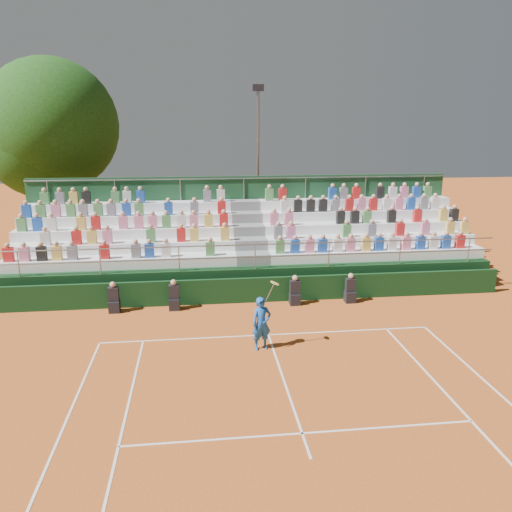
{
  "coord_description": "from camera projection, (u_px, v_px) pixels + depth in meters",
  "views": [
    {
      "loc": [
        -2.22,
        -15.24,
        6.9
      ],
      "look_at": [
        0.0,
        3.5,
        1.8
      ],
      "focal_mm": 35.0,
      "sensor_mm": 36.0,
      "label": 1
    }
  ],
  "objects": [
    {
      "name": "floodlight_mast",
      "position": [
        258.0,
        156.0,
        27.38
      ],
      "size": [
        0.6,
        0.25,
        8.81
      ],
      "color": "gray",
      "rests_on": "ground"
    },
    {
      "name": "courtside_wall",
      "position": [
        257.0,
        290.0,
        19.61
      ],
      "size": [
        20.0,
        0.15,
        1.0
      ],
      "primitive_type": "cube",
      "color": "black",
      "rests_on": "ground"
    },
    {
      "name": "tennis_player",
      "position": [
        262.0,
        323.0,
        15.45
      ],
      "size": [
        0.88,
        0.55,
        2.22
      ],
      "color": "#1652AC",
      "rests_on": "ground"
    },
    {
      "name": "grandstand",
      "position": [
        248.0,
        254.0,
        22.55
      ],
      "size": [
        20.0,
        5.2,
        4.4
      ],
      "color": "black",
      "rests_on": "ground"
    },
    {
      "name": "line_officials",
      "position": [
        235.0,
        295.0,
        19.08
      ],
      "size": [
        9.47,
        0.4,
        1.19
      ],
      "color": "black",
      "rests_on": "ground"
    },
    {
      "name": "ground",
      "position": [
        268.0,
        335.0,
        16.67
      ],
      "size": [
        90.0,
        90.0,
        0.0
      ],
      "primitive_type": "plane",
      "color": "#C15920",
      "rests_on": "ground"
    },
    {
      "name": "tree_east",
      "position": [
        52.0,
        126.0,
        26.6
      ],
      "size": [
        7.01,
        7.01,
        10.21
      ],
      "color": "#3A2815",
      "rests_on": "ground"
    },
    {
      "name": "tree_west",
      "position": [
        44.0,
        140.0,
        26.75
      ],
      "size": [
        6.28,
        6.28,
        9.08
      ],
      "color": "#3A2815",
      "rests_on": "ground"
    }
  ]
}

